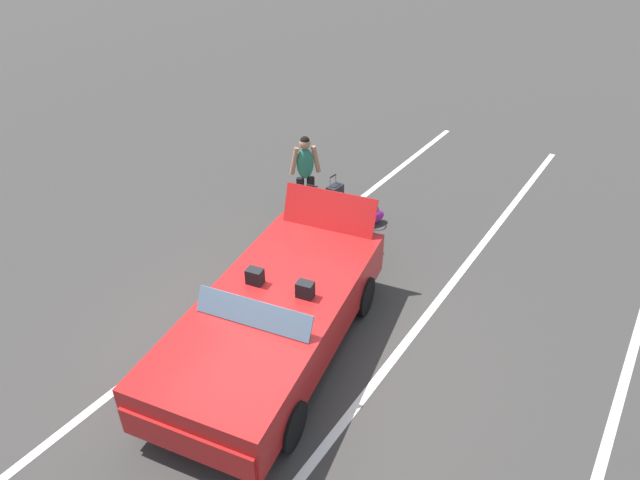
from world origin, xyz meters
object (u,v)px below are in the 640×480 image
Objects in this scene: suitcase_large_black at (349,230)px; duffel_bag at (369,217)px; traveler_person at (305,173)px; convertible_car at (267,328)px; suitcase_small_carryon at (335,197)px; suitcase_medium_bright at (311,221)px.

suitcase_large_black reaches higher than duffel_bag.
duffel_bag is 0.42× the size of traveler_person.
convertible_car is 4.35m from suitcase_small_carryon.
duffel_bag is at bearing -44.00° from suitcase_large_black.
suitcase_small_carryon is 1.02× the size of duffel_bag.
suitcase_large_black is 0.94m from duffel_bag.
duffel_bag is at bearing -5.79° from suitcase_small_carryon.
traveler_person is at bearing -70.32° from duffel_bag.
suitcase_medium_bright is at bearing -166.36° from convertible_car.
suitcase_large_black is 0.79m from suitcase_medium_bright.
traveler_person is (0.42, -1.17, 0.77)m from duffel_bag.
suitcase_medium_bright reaches higher than suitcase_large_black.
suitcase_medium_bright is 1.44× the size of duffel_bag.
convertible_car is at bearing 139.90° from suitcase_large_black.
suitcase_medium_bright is 1.42× the size of suitcase_small_carryon.
convertible_car is 5.94× the size of suitcase_large_black.
suitcase_medium_bright reaches higher than suitcase_small_carryon.
duffel_bag is (0.15, 0.86, -0.09)m from suitcase_small_carryon.
suitcase_large_black is 1.06× the size of duffel_bag.
suitcase_large_black is 1.04× the size of suitcase_small_carryon.
suitcase_small_carryon is (-1.06, -0.97, -0.12)m from suitcase_large_black.
suitcase_small_carryon is 0.93m from traveler_person.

